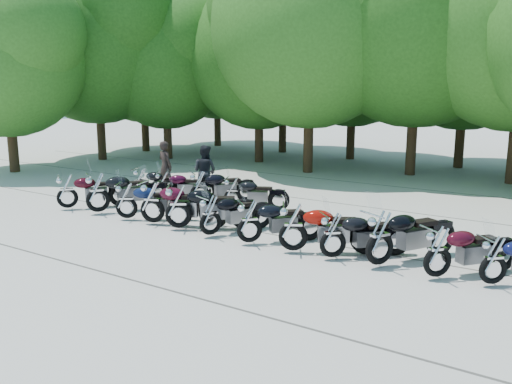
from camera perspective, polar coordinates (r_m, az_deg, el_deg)
The scene contains 30 objects.
ground at distance 13.59m, azimuth -3.49°, elevation -5.60°, with size 90.00×90.00×0.00m, color #A49F94.
tree_0 at distance 32.99m, azimuth -11.87°, elevation 13.70°, with size 7.50×7.50×9.21m.
tree_1 at distance 29.38m, azimuth -9.52°, elevation 13.34°, with size 6.97×6.97×8.55m.
tree_2 at distance 27.72m, azimuth 0.33°, elevation 14.14°, with size 7.31×7.31×8.97m.
tree_3 at distance 24.56m, azimuth 5.75°, elevation 16.81°, with size 8.70×8.70×10.67m.
tree_4 at distance 24.73m, azimuth 16.73°, elevation 17.10°, with size 9.13×9.13×11.20m.
tree_9 at distance 35.23m, azimuth -4.17°, elevation 13.84°, with size 7.59×7.59×9.32m.
tree_10 at distance 31.79m, azimuth 2.89°, elevation 14.38°, with size 7.78×7.78×9.55m.
tree_11 at distance 29.25m, azimuth 10.24°, elevation 14.18°, with size 7.56×7.56×9.28m.
tree_12 at distance 27.58m, azimuth 21.31°, elevation 14.26°, with size 7.88×7.88×9.67m.
tree_16 at distance 26.85m, azimuth -24.90°, elevation 12.68°, with size 6.97×6.97×8.55m.
tree_17 at distance 29.77m, azimuth -16.48°, elevation 14.90°, with size 8.31×8.31×10.20m.
motorcycle_0 at distance 18.18m, azimuth -19.28°, elevation 0.20°, with size 0.69×2.27×1.29m, color black, non-canonical shape.
motorcycle_1 at distance 17.27m, azimuth -16.33°, elevation 0.09°, with size 0.78×2.56×1.45m, color black, non-canonical shape.
motorcycle_2 at distance 16.29m, azimuth -13.49°, elevation -0.75°, with size 0.68×2.23×1.26m, color #0D183C, non-canonical shape.
motorcycle_3 at distance 15.57m, azimuth -10.86°, elevation -0.88°, with size 0.77×2.52×1.42m, color #3A0718, non-canonical shape.
motorcycle_4 at distance 14.90m, azimuth -8.18°, elevation -1.34°, with size 0.77×2.52×1.43m, color black, non-canonical shape.
motorcycle_5 at distance 14.15m, azimuth -4.83°, elevation -2.31°, with size 0.67×2.21×1.25m, color black, non-canonical shape.
motorcycle_6 at distance 13.42m, azimuth -0.68°, elevation -2.97°, with size 0.68×2.25×1.27m, color black, non-canonical shape.
motorcycle_7 at distance 12.77m, azimuth 3.95°, elevation -3.54°, with size 0.73×2.40×1.36m, color #870C04, non-canonical shape.
motorcycle_8 at distance 12.41m, azimuth 8.12°, elevation -4.35°, with size 0.67×2.19×1.24m, color black, non-canonical shape.
motorcycle_9 at distance 12.04m, azimuth 12.93°, elevation -4.55°, with size 0.77×2.53×1.43m, color black, non-canonical shape.
motorcycle_10 at distance 11.66m, azimuth 18.62°, elevation -5.81°, with size 0.68×2.24×1.26m, color #3A0814, non-canonical shape.
motorcycle_11 at distance 11.68m, azimuth 23.75°, elevation -6.43°, with size 0.63×2.05×1.16m, color #0E123F, non-canonical shape.
motorcycle_12 at distance 19.48m, azimuth -11.99°, elevation 1.16°, with size 0.64×2.10×1.19m, color black, non-canonical shape.
motorcycle_13 at distance 18.77m, azimuth -9.69°, elevation 0.81°, with size 0.62×2.04×1.15m, color #32061B, non-canonical shape.
motorcycle_14 at distance 17.87m, azimuth -5.98°, elevation 0.60°, with size 0.69×2.28×1.29m, color black, non-canonical shape.
motorcycle_15 at distance 17.29m, azimuth -2.45°, elevation 0.08°, with size 0.63×2.06×1.16m, color black, non-canonical shape.
rider_0 at distance 20.48m, azimuth -9.53°, elevation 2.70°, with size 0.68×0.45×1.87m, color black.
rider_1 at distance 19.11m, azimuth -5.41°, elevation 2.18°, with size 0.90×0.70×1.86m, color black.
Camera 1 is at (7.80, -10.40, 3.95)m, focal length 38.00 mm.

